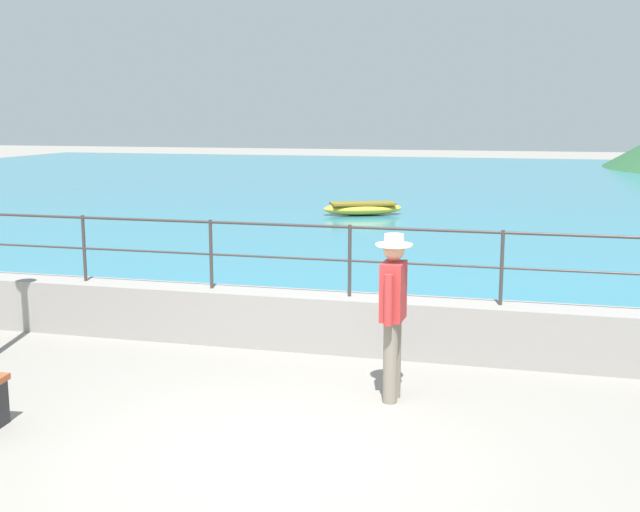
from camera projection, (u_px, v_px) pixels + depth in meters
ground_plane at (271, 453)px, 7.02m from camera, size 120.00×120.00×0.00m
promenade_wall at (349, 323)px, 10.00m from camera, size 20.00×0.56×0.70m
railing at (350, 247)px, 9.83m from camera, size 18.44×0.04×0.90m
lake_water at (472, 188)px, 31.63m from camera, size 64.00×44.32×0.06m
person_walking at (393, 308)px, 8.16m from camera, size 0.38×0.57×1.75m
boat_2 at (363, 208)px, 23.03m from camera, size 2.47×1.73×0.36m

